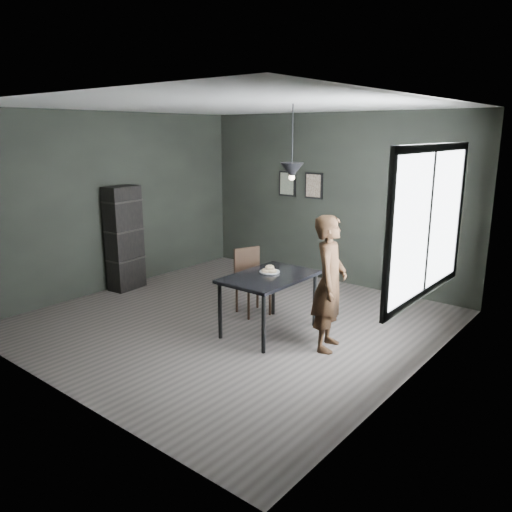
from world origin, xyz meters
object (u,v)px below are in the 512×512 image
Objects in this scene: pendant_lamp at (292,170)px; shelf_unit at (124,238)px; cafe_table at (269,281)px; woman at (330,283)px; white_plate at (270,272)px; wood_chair at (250,276)px.

shelf_unit is at bearing -178.03° from pendant_lamp.
cafe_table is 0.75× the size of woman.
cafe_table is at bearing -56.09° from white_plate.
cafe_table is 0.72× the size of shelf_unit.
wood_chair is at bearing 151.37° from white_plate.
pendant_lamp reaches higher than white_plate.
shelf_unit reaches higher than woman.
white_plate is 1.33m from pendant_lamp.
cafe_table is 1.39× the size of pendant_lamp.
shelf_unit is (-2.92, -0.01, 0.16)m from cafe_table.
wood_chair is at bearing 57.42° from woman.
wood_chair is 0.55× the size of shelf_unit.
wood_chair reaches higher than white_plate.
woman is (0.84, 0.06, 0.12)m from cafe_table.
white_plate is at bearing 68.58° from woman.
woman is 1.73× the size of wood_chair.
white_plate is at bearing -3.34° from shelf_unit.
cafe_table is at bearing 74.85° from woman.
wood_chair is 2.33m from shelf_unit.
pendant_lamp reaches higher than shelf_unit.
shelf_unit reaches higher than white_plate.
shelf_unit is at bearing -148.77° from wood_chair.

